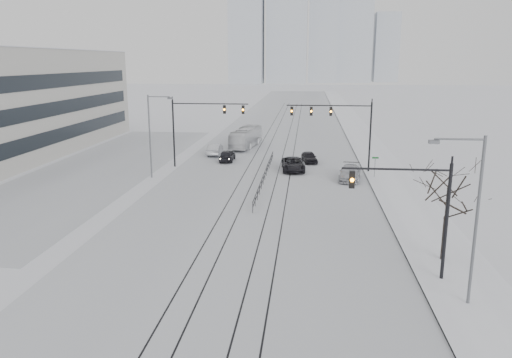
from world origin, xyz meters
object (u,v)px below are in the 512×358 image
Objects in this scene: sedan_nb_front at (293,164)px; sedan_sb_inner at (227,156)px; sedan_sb_outer at (215,149)px; sedan_nb_far at (309,157)px; box_truck at (246,138)px; traffic_mast_near at (419,205)px; sedan_nb_right at (350,173)px; bare_tree at (448,194)px.

sedan_sb_inner is at bearing 144.94° from sedan_nb_front.
sedan_sb_outer is 0.85× the size of sedan_nb_front.
sedan_nb_far is 14.06m from box_truck.
box_truck is (3.48, 6.58, 0.68)m from sedan_sb_outer.
sedan_sb_inner is (-16.47, 33.84, -3.83)m from traffic_mast_near.
sedan_sb_inner is at bearing 170.06° from sedan_nb_far.
sedan_nb_far is 0.38× the size of box_truck.
sedan_sb_outer is 1.17× the size of sedan_nb_far.
sedan_nb_far is (-6.04, 34.05, -3.88)m from traffic_mast_near.
sedan_sb_outer is 21.45m from sedan_nb_right.
sedan_nb_far is at bearing -179.26° from sedan_sb_inner.
traffic_mast_near is 1.15× the size of bare_tree.
sedan_nb_far is at bearing 123.75° from sedan_nb_right.
bare_tree is 32.40m from sedan_nb_far.
sedan_nb_far is (-8.45, 31.04, -3.81)m from bare_tree.
sedan_nb_right is at bearing 100.61° from bare_tree.
box_truck reaches higher than sedan_nb_far.
sedan_nb_right is at bearing 133.12° from box_truck.
bare_tree is at bearing -73.85° from sedan_nb_front.
box_truck is at bearing 109.00° from traffic_mast_near.
sedan_nb_front is at bearing 155.56° from sedan_nb_right.
bare_tree is 45.30m from box_truck.
bare_tree is 36.35m from sedan_sb_inner.
sedan_nb_front reaches higher than sedan_sb_inner.
sedan_sb_inner is 17.18m from sedan_nb_right.
traffic_mast_near reaches higher than sedan_nb_right.
bare_tree is 1.15× the size of sedan_nb_right.
sedan_nb_front is 1.03× the size of sedan_nb_right.
traffic_mast_near is 42.56m from sedan_sb_outer.
traffic_mast_near reaches higher than box_truck.
sedan_nb_front is at bearing 150.06° from sedan_sb_inner.
box_truck is (1.12, 10.72, 0.71)m from sedan_sb_inner.
traffic_mast_near is 0.68× the size of box_truck.
bare_tree reaches higher than sedan_nb_front.
sedan_nb_right reaches higher than sedan_nb_far.
sedan_sb_outer is at bearing 116.36° from traffic_mast_near.
bare_tree is 1.31× the size of sedan_sb_outer.
sedan_nb_front is 1.38× the size of sedan_nb_far.
traffic_mast_near is at bearing 115.02° from sedan_sb_outer.
sedan_nb_front is at bearing -121.46° from sedan_nb_far.
sedan_sb_inner is at bearing 157.28° from sedan_nb_right.
sedan_sb_outer is (-2.36, 4.14, 0.03)m from sedan_sb_inner.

